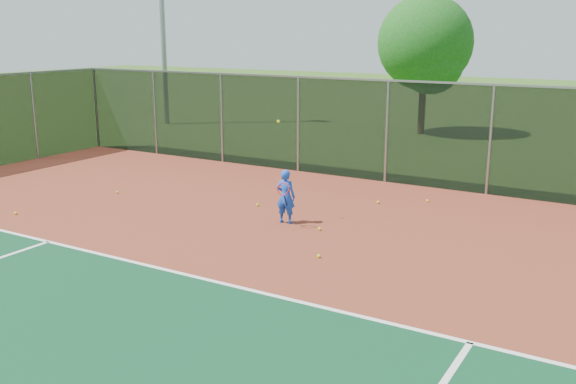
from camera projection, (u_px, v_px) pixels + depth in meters
name	position (u px, v px, depth m)	size (l,w,h in m)	color
court_apron	(315.00, 339.00, 9.39)	(30.00, 20.00, 0.02)	brown
fence_back	(490.00, 139.00, 17.36)	(30.00, 0.06, 3.03)	black
tennis_player	(286.00, 196.00, 14.90)	(0.59, 0.60, 2.40)	blue
practice_ball_0	(117.00, 192.00, 17.80)	(0.07, 0.07, 0.07)	yellow
practice_ball_1	(16.00, 213.00, 15.74)	(0.07, 0.07, 0.07)	yellow
practice_ball_2	(320.00, 229.00, 14.48)	(0.07, 0.07, 0.07)	yellow
practice_ball_3	(319.00, 256.00, 12.72)	(0.07, 0.07, 0.07)	yellow
practice_ball_4	(258.00, 205.00, 16.50)	(0.07, 0.07, 0.07)	yellow
practice_ball_7	(378.00, 202.00, 16.76)	(0.07, 0.07, 0.07)	yellow
practice_ball_8	(427.00, 201.00, 16.90)	(0.07, 0.07, 0.07)	yellow
tree_back_left	(427.00, 47.00, 27.34)	(4.06, 4.06, 5.97)	#392915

